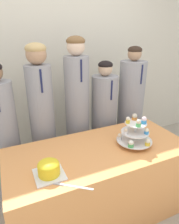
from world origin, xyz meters
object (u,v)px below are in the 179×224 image
at_px(round_cake, 49,168).
at_px(student_2, 77,116).
at_px(cake_knife, 65,185).
at_px(student_4, 130,113).
at_px(student_0, 5,140).
at_px(student_3, 104,123).
at_px(cupcake_stand, 135,132).
at_px(student_1, 43,124).

distance_m(round_cake, student_2, 0.93).
xyz_separation_m(cake_knife, student_4, (1.18, 0.91, -0.01)).
distance_m(cake_knife, student_0, 0.98).
relative_size(student_0, student_3, 1.04).
xyz_separation_m(student_2, student_4, (0.73, 0.00, -0.08)).
bearing_deg(cake_knife, cupcake_stand, 54.36).
relative_size(student_2, student_3, 1.18).
relative_size(round_cake, student_3, 0.15).
distance_m(cake_knife, student_4, 1.49).
distance_m(round_cake, cake_knife, 0.17).
relative_size(student_3, student_4, 0.91).
distance_m(cupcake_stand, student_0, 1.29).
height_order(round_cake, student_0, student_0).
relative_size(student_1, student_3, 1.15).
xyz_separation_m(cake_knife, cupcake_stand, (0.75, 0.24, 0.13)).
bearing_deg(cake_knife, student_0, 146.56).
bearing_deg(student_0, student_4, 0.00).
bearing_deg(student_2, student_1, -180.00).
xyz_separation_m(cupcake_stand, student_4, (0.42, 0.67, -0.14)).
height_order(round_cake, cake_knife, round_cake).
height_order(cupcake_stand, student_0, student_0).
xyz_separation_m(cupcake_stand, student_1, (-0.70, 0.67, -0.07)).
distance_m(round_cake, student_1, 0.78).
bearing_deg(round_cake, student_3, 41.54).
height_order(cupcake_stand, student_4, student_4).
height_order(student_0, student_2, student_2).
relative_size(round_cake, cake_knife, 0.86).
bearing_deg(student_0, cupcake_stand, -31.60).
bearing_deg(student_4, student_1, -180.00).
bearing_deg(student_1, student_0, -180.00).
distance_m(cake_knife, cupcake_stand, 0.80).
bearing_deg(cupcake_stand, student_2, 114.24).
height_order(student_3, student_4, student_4).
bearing_deg(student_4, cupcake_stand, -122.37).
bearing_deg(student_2, student_3, -0.00).
xyz_separation_m(student_3, student_4, (0.38, 0.00, 0.07)).
height_order(student_1, student_4, student_1).
relative_size(student_0, student_1, 0.90).
bearing_deg(student_4, student_0, -180.00).
bearing_deg(student_2, cupcake_stand, -65.76).
height_order(student_1, student_3, student_1).
xyz_separation_m(student_0, student_3, (1.13, 0.00, -0.03)).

